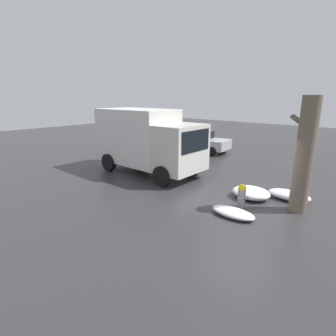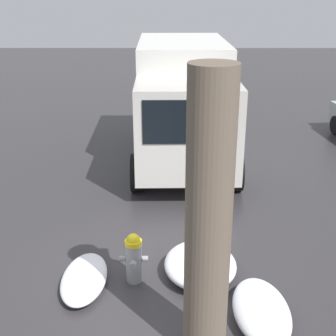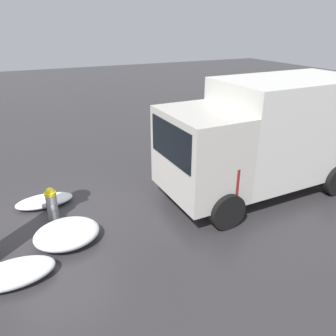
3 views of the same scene
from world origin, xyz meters
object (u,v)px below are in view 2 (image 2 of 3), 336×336
(delivery_truck, at_px, (183,100))
(pedestrian, at_px, (228,150))
(tree_trunk, at_px, (208,222))
(fire_hydrant, at_px, (134,257))

(delivery_truck, xyz_separation_m, pedestrian, (-1.80, -1.02, -0.79))
(tree_trunk, bearing_deg, fire_hydrant, 34.23)
(tree_trunk, relative_size, delivery_truck, 0.67)
(fire_hydrant, relative_size, delivery_truck, 0.15)
(fire_hydrant, height_order, tree_trunk, tree_trunk)
(tree_trunk, height_order, delivery_truck, tree_trunk)
(tree_trunk, bearing_deg, delivery_truck, 0.74)
(fire_hydrant, bearing_deg, delivery_truck, 170.41)
(fire_hydrant, distance_m, tree_trunk, 2.38)
(fire_hydrant, distance_m, pedestrian, 4.43)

